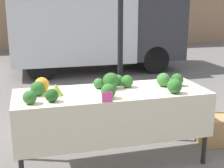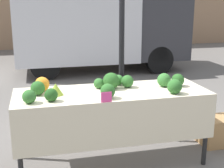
{
  "view_description": "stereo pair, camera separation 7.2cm",
  "coord_description": "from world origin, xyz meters",
  "px_view_note": "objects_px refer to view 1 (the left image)",
  "views": [
    {
      "loc": [
        -0.84,
        -3.12,
        1.76
      ],
      "look_at": [
        0.0,
        0.0,
        0.91
      ],
      "focal_mm": 50.0,
      "sensor_mm": 36.0,
      "label": 1
    },
    {
      "loc": [
        -0.77,
        -3.14,
        1.76
      ],
      "look_at": [
        0.0,
        0.0,
        0.91
      ],
      "focal_mm": 50.0,
      "sensor_mm": 36.0,
      "label": 2
    }
  ],
  "objects_px": {
    "orange_cauliflower": "(42,84)",
    "price_sign": "(107,97)",
    "parked_truck": "(90,20)",
    "produce_crate": "(218,130)"
  },
  "relations": [
    {
      "from": "produce_crate",
      "to": "orange_cauliflower",
      "type": "bearing_deg",
      "value": 178.45
    },
    {
      "from": "price_sign",
      "to": "produce_crate",
      "type": "bearing_deg",
      "value": 16.97
    },
    {
      "from": "orange_cauliflower",
      "to": "produce_crate",
      "type": "bearing_deg",
      "value": -1.55
    },
    {
      "from": "parked_truck",
      "to": "orange_cauliflower",
      "type": "height_order",
      "value": "parked_truck"
    },
    {
      "from": "orange_cauliflower",
      "to": "price_sign",
      "type": "distance_m",
      "value": 0.8
    },
    {
      "from": "produce_crate",
      "to": "price_sign",
      "type": "bearing_deg",
      "value": -163.03
    },
    {
      "from": "orange_cauliflower",
      "to": "price_sign",
      "type": "xyz_separation_m",
      "value": [
        0.58,
        -0.54,
        -0.03
      ]
    },
    {
      "from": "parked_truck",
      "to": "price_sign",
      "type": "distance_m",
      "value": 5.45
    },
    {
      "from": "parked_truck",
      "to": "price_sign",
      "type": "xyz_separation_m",
      "value": [
        -0.89,
        -5.36,
        -0.44
      ]
    },
    {
      "from": "parked_truck",
      "to": "orange_cauliflower",
      "type": "bearing_deg",
      "value": -107.06
    }
  ]
}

